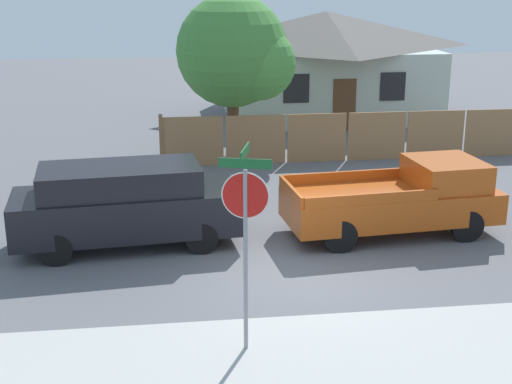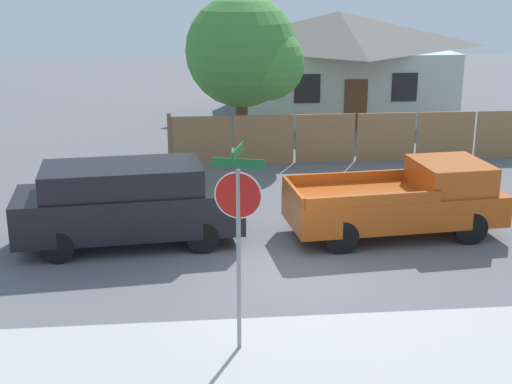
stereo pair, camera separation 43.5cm
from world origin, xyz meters
name	(u,v)px [view 2 (the right image)]	position (x,y,z in m)	size (l,w,h in m)	color
ground_plane	(292,271)	(0.00, 0.00, 0.00)	(80.00, 80.00, 0.00)	slate
sidewalk_strip	(325,362)	(0.00, -3.60, 0.00)	(36.00, 3.20, 0.01)	#B2B2AD
wooden_fence	(386,137)	(4.35, 8.73, 0.79)	(14.09, 0.12, 1.68)	#997047
house	(338,62)	(4.42, 16.92, 2.25)	(9.13, 7.63, 4.36)	#B2C1B7
oak_tree	(247,54)	(-0.08, 9.80, 3.38)	(3.81, 3.63, 5.29)	brown
red_suv	(128,202)	(-3.43, 1.90, 1.00)	(5.11, 2.31, 1.86)	black
orange_pickup	(404,200)	(2.88, 1.92, 0.83)	(5.05, 2.37, 1.71)	#B74C14
stop_sign	(238,216)	(-1.32, -3.02, 2.29)	(0.80, 0.72, 3.38)	gray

